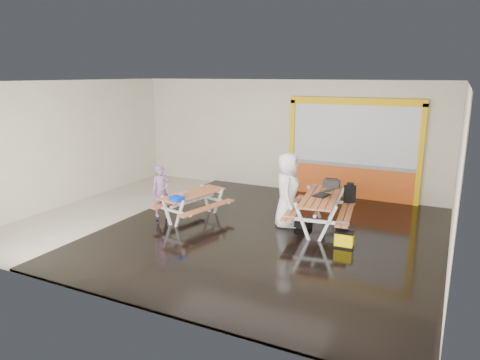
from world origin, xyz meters
The scene contains 14 objects.
room centered at (0.00, 0.00, 1.75)m, with size 10.02×8.02×3.52m.
deck centered at (1.25, 0.00, 0.03)m, with size 7.50×7.98×0.05m, color black.
kiosk centered at (2.20, 3.93, 1.44)m, with size 3.88×0.16×3.00m.
picnic_table_left centered at (-0.94, 0.10, 0.56)m, with size 1.62×2.06×0.73m.
picnic_table_right centered at (2.17, 0.84, 0.66)m, with size 1.75×2.35×0.87m.
person_left centered at (-1.71, -0.18, 0.76)m, with size 0.48×0.31×1.31m, color slate.
person_right centered at (1.37, 0.74, 0.91)m, with size 0.91×0.60×1.87m, color white.
laptop_left centered at (-1.07, -0.28, 0.78)m, with size 0.42×0.40×0.14m.
laptop_right centered at (2.24, 0.85, 0.93)m, with size 0.54×0.50×0.20m.
blue_pouch centered at (-0.92, -0.65, 0.78)m, with size 0.33×0.23×0.10m, color #002CD2.
toolbox centered at (2.18, 1.74, 0.96)m, with size 0.43×0.24×0.24m.
backpack centered at (2.66, 1.69, 0.79)m, with size 0.33×0.26×0.48m.
dark_case centered at (1.76, 0.74, 0.13)m, with size 0.41×0.31×0.15m, color black.
fluke_bag centered at (2.97, -0.07, 0.22)m, with size 0.42×0.29×0.35m.
Camera 1 is at (4.89, -8.96, 3.68)m, focal length 32.85 mm.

